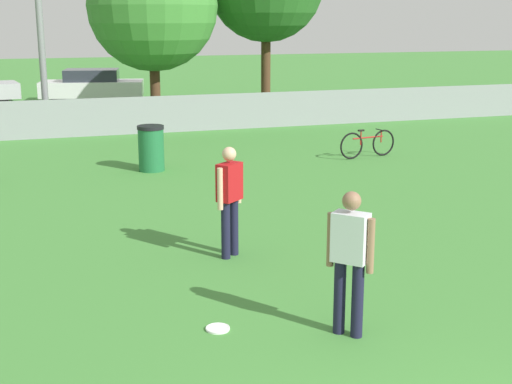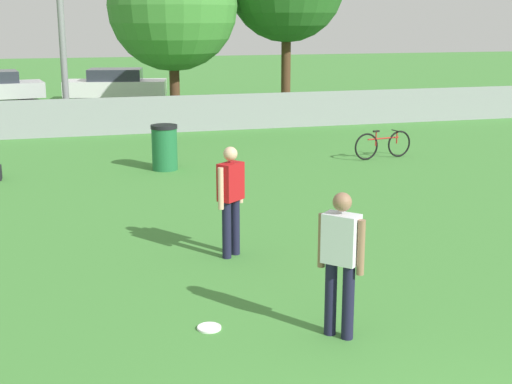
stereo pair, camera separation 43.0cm
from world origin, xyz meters
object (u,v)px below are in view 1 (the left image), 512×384
(player_receiver_white, at_px, (350,254))
(parked_car_white, at_px, (92,85))
(tree_near_pole, at_px, (152,6))
(trash_bin, at_px, (151,148))
(bicycle_sideline, at_px, (368,144))
(frisbee_disc, at_px, (218,328))
(player_defender_red, at_px, (230,195))

(player_receiver_white, distance_m, parked_car_white, 23.50)
(tree_near_pole, xyz_separation_m, parked_car_white, (-1.25, 7.53, -3.07))
(parked_car_white, bearing_deg, trash_bin, -78.93)
(trash_bin, bearing_deg, bicycle_sideline, -1.25)
(player_receiver_white, relative_size, frisbee_disc, 5.91)
(player_receiver_white, bearing_deg, frisbee_disc, -155.58)
(trash_bin, bearing_deg, frisbee_disc, -95.30)
(trash_bin, xyz_separation_m, parked_car_white, (0.11, 14.33, 0.12))
(tree_near_pole, bearing_deg, player_receiver_white, -93.00)
(tree_near_pole, relative_size, bicycle_sideline, 3.57)
(tree_near_pole, bearing_deg, frisbee_disc, -97.96)
(frisbee_disc, bearing_deg, trash_bin, 84.70)
(player_receiver_white, bearing_deg, trash_bin, 140.66)
(player_defender_red, bearing_deg, bicycle_sideline, 10.01)
(player_defender_red, bearing_deg, tree_near_pole, 45.08)
(player_defender_red, xyz_separation_m, bicycle_sideline, (5.31, 6.13, -0.58))
(trash_bin, bearing_deg, player_defender_red, -89.74)
(player_defender_red, height_order, bicycle_sideline, player_defender_red)
(parked_car_white, bearing_deg, tree_near_pole, -69.09)
(tree_near_pole, distance_m, frisbee_disc, 15.98)
(tree_near_pole, height_order, bicycle_sideline, tree_near_pole)
(tree_near_pole, relative_size, frisbee_disc, 20.99)
(player_defender_red, relative_size, player_receiver_white, 1.00)
(frisbee_disc, xyz_separation_m, bicycle_sideline, (6.14, 8.49, 0.33))
(player_defender_red, distance_m, bicycle_sideline, 8.13)
(player_defender_red, distance_m, trash_bin, 6.26)
(trash_bin, bearing_deg, parked_car_white, 89.56)
(tree_near_pole, relative_size, player_defender_red, 3.55)
(player_receiver_white, height_order, parked_car_white, player_receiver_white)
(bicycle_sideline, bearing_deg, trash_bin, 169.54)
(tree_near_pole, height_order, parked_car_white, tree_near_pole)
(tree_near_pole, xyz_separation_m, bicycle_sideline, (3.98, -6.91, -3.37))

